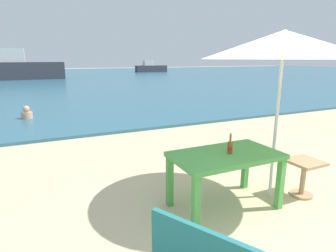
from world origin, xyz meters
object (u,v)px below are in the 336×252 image
object	(u,v)px
patio_umbrella	(284,45)
boat_fishing_trawler	(151,68)
side_table_wood	(304,173)
swimmer_person	(27,113)
beer_bottle_amber	(230,146)
boat_sailboat	(18,68)
picnic_table_green	(225,161)

from	to	relation	value
patio_umbrella	boat_fishing_trawler	size ratio (longest dim) A/B	0.51
side_table_wood	swimmer_person	size ratio (longest dim) A/B	1.32
beer_bottle_amber	boat_sailboat	bearing A→B (deg)	97.55
beer_bottle_amber	boat_sailboat	distance (m)	26.95
side_table_wood	picnic_table_green	bearing A→B (deg)	169.60
side_table_wood	swimmer_person	xyz separation A→B (m)	(-3.73, 7.33, -0.11)
picnic_table_green	beer_bottle_amber	world-z (taller)	beer_bottle_amber
patio_umbrella	beer_bottle_amber	bearing A→B (deg)	179.00
side_table_wood	boat_sailboat	distance (m)	27.34
boat_fishing_trawler	swimmer_person	bearing A→B (deg)	-118.83
picnic_table_green	boat_sailboat	bearing A→B (deg)	97.46
picnic_table_green	boat_fishing_trawler	world-z (taller)	boat_fishing_trawler
side_table_wood	boat_fishing_trawler	size ratio (longest dim) A/B	0.12
boat_sailboat	swimmer_person	bearing A→B (deg)	-87.10
beer_bottle_amber	swimmer_person	distance (m)	7.59
picnic_table_green	beer_bottle_amber	size ratio (longest dim) A/B	5.28
boat_sailboat	boat_fishing_trawler	xyz separation A→B (m)	(16.53, 8.65, -0.41)
swimmer_person	boat_fishing_trawler	bearing A→B (deg)	61.17
beer_bottle_amber	swimmer_person	size ratio (longest dim) A/B	0.65
patio_umbrella	boat_sailboat	xyz separation A→B (m)	(-4.29, 26.73, -1.04)
beer_bottle_amber	side_table_wood	distance (m)	1.30
beer_bottle_amber	boat_fishing_trawler	world-z (taller)	boat_fishing_trawler
boat_sailboat	boat_fishing_trawler	bearing A→B (deg)	27.61
side_table_wood	swimmer_person	bearing A→B (deg)	116.96
patio_umbrella	boat_sailboat	distance (m)	27.09
picnic_table_green	patio_umbrella	distance (m)	1.67
side_table_wood	beer_bottle_amber	bearing A→B (deg)	170.39
patio_umbrella	side_table_wood	xyz separation A→B (m)	(0.43, -0.19, -1.76)
picnic_table_green	boat_fishing_trawler	distance (m)	37.66
boat_fishing_trawler	patio_umbrella	bearing A→B (deg)	-109.09
picnic_table_green	patio_umbrella	xyz separation A→B (m)	(0.79, -0.04, 1.47)
patio_umbrella	boat_sailboat	world-z (taller)	boat_sailboat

